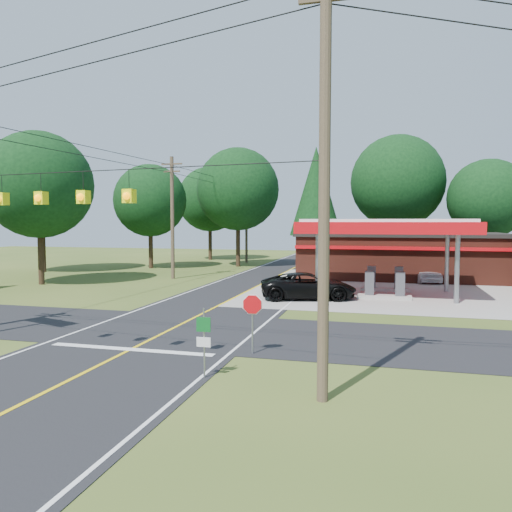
% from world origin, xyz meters
% --- Properties ---
extents(ground, '(120.00, 120.00, 0.00)m').
position_xyz_m(ground, '(0.00, 0.00, 0.00)').
color(ground, '#384E1B').
rests_on(ground, ground).
extents(main_highway, '(8.00, 120.00, 0.02)m').
position_xyz_m(main_highway, '(0.00, 0.00, 0.01)').
color(main_highway, black).
rests_on(main_highway, ground).
extents(cross_road, '(70.00, 7.00, 0.02)m').
position_xyz_m(cross_road, '(0.00, 0.00, 0.01)').
color(cross_road, black).
rests_on(cross_road, ground).
extents(lane_center_yellow, '(0.15, 110.00, 0.00)m').
position_xyz_m(lane_center_yellow, '(0.00, 0.00, 0.03)').
color(lane_center_yellow, yellow).
rests_on(lane_center_yellow, main_highway).
extents(gas_canopy, '(10.60, 7.40, 4.88)m').
position_xyz_m(gas_canopy, '(9.00, 13.00, 4.27)').
color(gas_canopy, gray).
rests_on(gas_canopy, ground).
extents(convenience_store, '(16.40, 7.55, 3.80)m').
position_xyz_m(convenience_store, '(10.00, 22.98, 1.92)').
color(convenience_store, '#5A2419').
rests_on(convenience_store, ground).
extents(utility_pole_near_right, '(1.80, 0.30, 11.50)m').
position_xyz_m(utility_pole_near_right, '(7.50, -7.00, 5.96)').
color(utility_pole_near_right, '#473828').
rests_on(utility_pole_near_right, ground).
extents(utility_pole_far_left, '(1.80, 0.30, 10.00)m').
position_xyz_m(utility_pole_far_left, '(-8.00, 18.00, 5.20)').
color(utility_pole_far_left, '#473828').
rests_on(utility_pole_far_left, ground).
extents(utility_pole_north, '(0.30, 0.30, 9.50)m').
position_xyz_m(utility_pole_north, '(-6.50, 35.00, 4.75)').
color(utility_pole_north, '#473828').
rests_on(utility_pole_north, ground).
extents(overhead_beacons, '(17.04, 2.04, 1.03)m').
position_xyz_m(overhead_beacons, '(-1.00, -6.00, 6.21)').
color(overhead_beacons, black).
rests_on(overhead_beacons, ground).
extents(treeline_backdrop, '(70.27, 51.59, 13.30)m').
position_xyz_m(treeline_backdrop, '(0.82, 24.01, 7.49)').
color(treeline_backdrop, '#332316').
rests_on(treeline_backdrop, ground).
extents(suv_car, '(7.03, 7.03, 1.60)m').
position_xyz_m(suv_car, '(4.50, 10.00, 0.80)').
color(suv_car, black).
rests_on(suv_car, ground).
extents(sedan_car, '(5.26, 5.26, 1.54)m').
position_xyz_m(sedan_car, '(12.00, 21.00, 0.77)').
color(sedan_car, white).
rests_on(sedan_car, ground).
extents(octagonal_stop_sign, '(0.77, 0.14, 2.18)m').
position_xyz_m(octagonal_stop_sign, '(4.50, -3.01, 1.61)').
color(octagonal_stop_sign, gray).
rests_on(octagonal_stop_sign, ground).
extents(route_sign_post, '(0.44, 0.09, 2.15)m').
position_xyz_m(route_sign_post, '(3.80, -6.02, 1.27)').
color(route_sign_post, gray).
rests_on(route_sign_post, ground).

